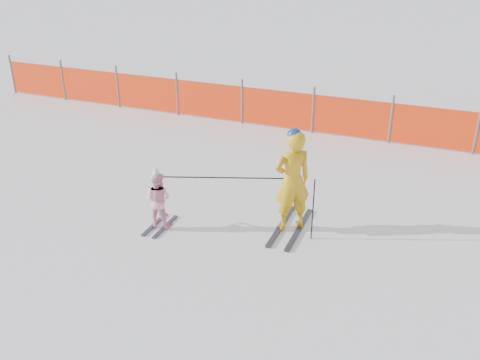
% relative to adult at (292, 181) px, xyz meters
% --- Properties ---
extents(ground, '(120.00, 120.00, 0.00)m').
position_rel_adult_xyz_m(ground, '(-0.84, -0.86, -0.98)').
color(ground, white).
rests_on(ground, ground).
extents(adult, '(0.81, 1.55, 1.95)m').
position_rel_adult_xyz_m(adult, '(0.00, 0.00, 0.00)').
color(adult, black).
rests_on(adult, ground).
extents(child, '(0.54, 0.86, 1.24)m').
position_rel_adult_xyz_m(child, '(-2.26, -0.81, -0.41)').
color(child, black).
rests_on(child, ground).
extents(ski_poles, '(2.60, 0.75, 1.16)m').
position_rel_adult_xyz_m(ski_poles, '(-0.57, -0.33, -0.11)').
color(ski_poles, black).
rests_on(ski_poles, ground).
extents(safety_fence, '(17.06, 0.06, 1.25)m').
position_rel_adult_xyz_m(safety_fence, '(-2.42, 4.99, -0.42)').
color(safety_fence, '#595960').
rests_on(safety_fence, ground).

